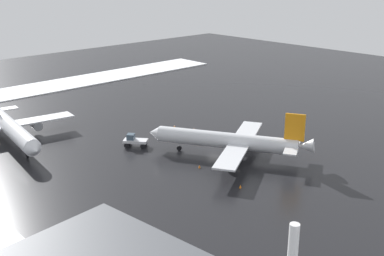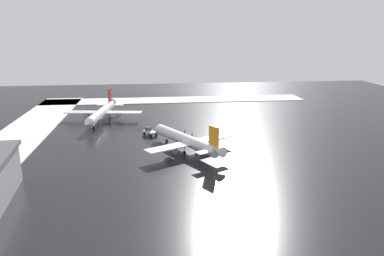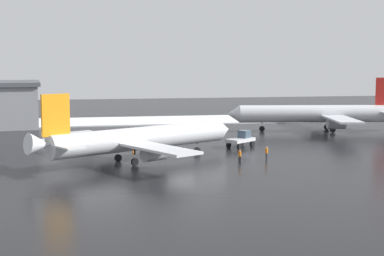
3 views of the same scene
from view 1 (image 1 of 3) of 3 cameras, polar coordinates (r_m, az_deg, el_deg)
ground_plane at (r=93.75m, az=2.66°, el=-2.17°), size 240.00×240.00×0.00m
snow_bank_left at (r=146.30m, az=-16.60°, el=4.71°), size 14.00×116.00×0.27m
airplane_parked_starboard at (r=87.96m, az=4.55°, el=-1.52°), size 28.22×24.11×9.19m
airplane_far_rear at (r=101.62m, az=-20.83°, el=0.17°), size 32.77×27.32×9.74m
pushback_tug at (r=93.86m, az=-6.85°, el=-1.43°), size 4.97×4.58×2.50m
ground_crew_mid_apron at (r=100.66m, az=-2.09°, el=-0.11°), size 0.36×0.36×1.71m
ground_crew_beside_wing at (r=98.91m, az=0.25°, el=-0.44°), size 0.36×0.36×1.71m
traffic_cone_near_nose at (r=76.72m, az=5.75°, el=-6.90°), size 0.36×0.36×0.55m
traffic_cone_mid_line at (r=83.66m, az=0.90°, el=-4.58°), size 0.36×0.36×0.55m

